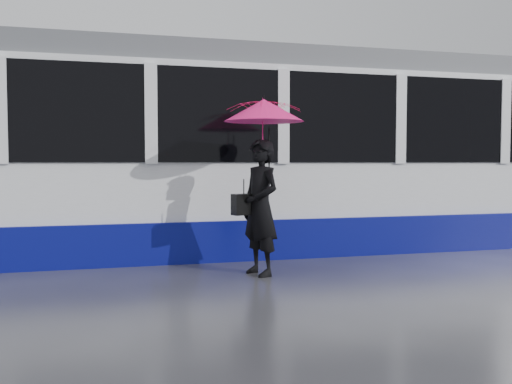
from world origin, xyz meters
name	(u,v)px	position (x,y,z in m)	size (l,w,h in m)	color
ground	(241,279)	(0.00, 0.00, 0.00)	(90.00, 90.00, 0.00)	#2D2C32
rails	(206,249)	(0.00, 2.50, 0.01)	(34.00, 1.51, 0.02)	#3F3D38
tram	(175,154)	(-0.51, 2.50, 1.64)	(26.00, 2.56, 3.35)	white
woman	(260,207)	(0.32, 0.19, 0.90)	(0.66, 0.43, 1.81)	black
umbrella	(264,126)	(0.37, 0.19, 1.98)	(1.36, 1.36, 1.22)	#FF1572
handbag	(244,204)	(0.10, 0.21, 0.95)	(0.35, 0.24, 0.46)	black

